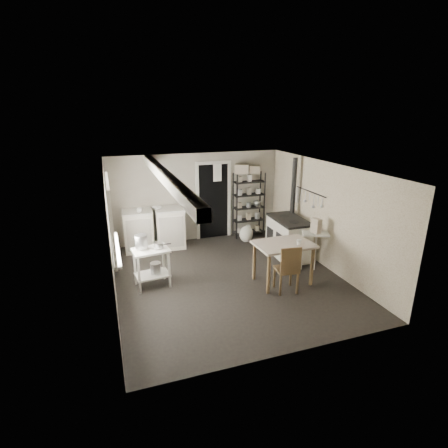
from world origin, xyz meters
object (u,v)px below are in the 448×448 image
object	(u,v)px
shelf_rack	(249,203)
chair	(286,268)
stockpot	(141,241)
stove	(288,239)
base_cabinets	(154,231)
work_table	(283,265)
prep_table	(152,267)
flour_sack	(246,233)

from	to	relation	value
shelf_rack	chair	distance (m)	3.17
stockpot	stove	distance (m)	3.48
stockpot	shelf_rack	xyz separation A→B (m)	(3.08, 1.99, 0.01)
base_cabinets	shelf_rack	xyz separation A→B (m)	(2.57, 0.08, 0.49)
stockpot	chair	distance (m)	2.83
work_table	shelf_rack	bearing A→B (deg)	81.57
prep_table	shelf_rack	bearing A→B (deg)	35.29
stockpot	chair	bearing A→B (deg)	-23.26
work_table	base_cabinets	bearing A→B (deg)	128.93
stockpot	stove	xyz separation A→B (m)	(3.42, 0.38, -0.50)
stove	flour_sack	distance (m)	1.33
base_cabinets	stockpot	bearing A→B (deg)	-101.87
work_table	chair	world-z (taller)	chair
prep_table	shelf_rack	world-z (taller)	shelf_rack
stove	work_table	world-z (taller)	stove
prep_table	chair	size ratio (longest dim) A/B	0.81
base_cabinets	flour_sack	size ratio (longest dim) A/B	3.53
prep_table	stockpot	bearing A→B (deg)	155.89
prep_table	base_cabinets	world-z (taller)	base_cabinets
prep_table	work_table	size ratio (longest dim) A/B	0.70
shelf_rack	stove	xyz separation A→B (m)	(0.35, -1.61, -0.51)
stockpot	stove	world-z (taller)	stockpot
prep_table	flour_sack	size ratio (longest dim) A/B	1.78
shelf_rack	flour_sack	size ratio (longest dim) A/B	4.00
stockpot	base_cabinets	xyz separation A→B (m)	(0.50, 1.91, -0.48)
stockpot	chair	xyz separation A→B (m)	(2.57, -1.10, -0.45)
stove	chair	bearing A→B (deg)	-118.57
prep_table	stockpot	distance (m)	0.57
stove	chair	xyz separation A→B (m)	(-0.86, -1.48, 0.04)
stockpot	work_table	distance (m)	2.83
prep_table	stove	bearing A→B (deg)	7.92
shelf_rack	stove	world-z (taller)	shelf_rack
work_table	flour_sack	bearing A→B (deg)	85.72
shelf_rack	flour_sack	world-z (taller)	shelf_rack
stove	flour_sack	xyz separation A→B (m)	(-0.58, 1.18, -0.20)
shelf_rack	work_table	world-z (taller)	shelf_rack
base_cabinets	stove	xyz separation A→B (m)	(2.92, -1.53, -0.02)
work_table	stockpot	bearing A→B (deg)	163.89
stockpot	chair	size ratio (longest dim) A/B	0.27
chair	prep_table	bearing A→B (deg)	163.93
shelf_rack	work_table	bearing A→B (deg)	-98.56
prep_table	work_table	world-z (taller)	work_table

